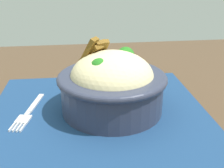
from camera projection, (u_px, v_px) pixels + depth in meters
name	position (u px, v px, depth m)	size (l,w,h in m)	color
table	(78.00, 144.00, 0.52)	(1.20, 0.96, 0.76)	#4C3826
placemat	(99.00, 113.00, 0.50)	(0.39, 0.35, 0.00)	navy
bowl	(112.00, 84.00, 0.49)	(0.20, 0.20, 0.13)	#2D3347
fork	(28.00, 113.00, 0.49)	(0.04, 0.13, 0.00)	silver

